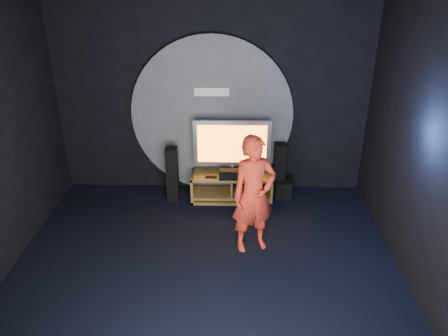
{
  "coord_description": "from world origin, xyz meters",
  "views": [
    {
      "loc": [
        0.34,
        -4.24,
        3.61
      ],
      "look_at": [
        0.22,
        1.05,
        1.05
      ],
      "focal_mm": 35.0,
      "sensor_mm": 36.0,
      "label": 1
    }
  ],
  "objects_px": {
    "tower_speaker_left": "(172,174)",
    "player": "(254,195)",
    "subwoofer": "(283,189)",
    "tower_speaker_right": "(279,170)",
    "tv": "(232,145)",
    "media_console": "(232,188)"
  },
  "relations": [
    {
      "from": "tower_speaker_left",
      "to": "tower_speaker_right",
      "type": "bearing_deg",
      "value": 6.73
    },
    {
      "from": "player",
      "to": "media_console",
      "type": "bearing_deg",
      "value": 82.59
    },
    {
      "from": "tower_speaker_left",
      "to": "subwoofer",
      "type": "xyz_separation_m",
      "value": [
        1.81,
        0.11,
        -0.31
      ]
    },
    {
      "from": "tower_speaker_left",
      "to": "tower_speaker_right",
      "type": "relative_size",
      "value": 1.0
    },
    {
      "from": "media_console",
      "to": "tv",
      "type": "height_order",
      "value": "tv"
    },
    {
      "from": "tower_speaker_left",
      "to": "player",
      "type": "xyz_separation_m",
      "value": [
        1.25,
        -1.3,
        0.36
      ]
    },
    {
      "from": "tower_speaker_right",
      "to": "player",
      "type": "distance_m",
      "value": 1.62
    },
    {
      "from": "tv",
      "to": "tower_speaker_left",
      "type": "xyz_separation_m",
      "value": [
        -0.96,
        -0.08,
        -0.48
      ]
    },
    {
      "from": "tv",
      "to": "tower_speaker_left",
      "type": "distance_m",
      "value": 1.08
    },
    {
      "from": "tower_speaker_left",
      "to": "tower_speaker_right",
      "type": "height_order",
      "value": "same"
    },
    {
      "from": "tower_speaker_right",
      "to": "subwoofer",
      "type": "xyz_separation_m",
      "value": [
        0.07,
        -0.1,
        -0.31
      ]
    },
    {
      "from": "tower_speaker_right",
      "to": "player",
      "type": "height_order",
      "value": "player"
    },
    {
      "from": "subwoofer",
      "to": "media_console",
      "type": "bearing_deg",
      "value": -173.72
    },
    {
      "from": "tv",
      "to": "subwoofer",
      "type": "distance_m",
      "value": 1.16
    },
    {
      "from": "tower_speaker_right",
      "to": "player",
      "type": "relative_size",
      "value": 0.56
    },
    {
      "from": "tv",
      "to": "tower_speaker_left",
      "type": "relative_size",
      "value": 1.34
    },
    {
      "from": "media_console",
      "to": "player",
      "type": "bearing_deg",
      "value": -77.74
    },
    {
      "from": "tv",
      "to": "media_console",
      "type": "bearing_deg",
      "value": -83.68
    },
    {
      "from": "media_console",
      "to": "tower_speaker_right",
      "type": "relative_size",
      "value": 1.44
    },
    {
      "from": "subwoofer",
      "to": "player",
      "type": "bearing_deg",
      "value": -111.53
    },
    {
      "from": "tower_speaker_right",
      "to": "player",
      "type": "bearing_deg",
      "value": -107.9
    },
    {
      "from": "tower_speaker_left",
      "to": "player",
      "type": "relative_size",
      "value": 0.56
    }
  ]
}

